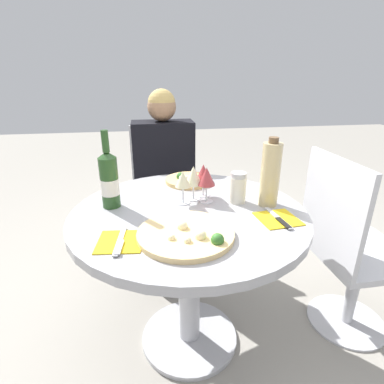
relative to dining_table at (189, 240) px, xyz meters
The scene contains 16 objects.
ground_plane 0.57m from the dining_table, ahead, with size 12.00×12.00×0.00m, color gray.
dining_table is the anchor object (origin of this frame).
chair_behind_diner 0.86m from the dining_table, 93.33° to the left, with size 0.43×0.43×0.91m.
seated_diner 0.70m from the dining_table, 94.04° to the left, with size 0.39×0.42×1.16m.
chair_empty_side 0.78m from the dining_table, ahead, with size 0.43×0.43×0.91m.
pizza_large 0.27m from the dining_table, 100.41° to the right, with size 0.34×0.34×0.05m.
pizza_small_far 0.37m from the dining_table, 81.84° to the left, with size 0.24×0.24×0.05m.
wine_bottle 0.42m from the dining_table, 164.45° to the left, with size 0.08×0.08×0.32m.
tall_carafe 0.45m from the dining_table, ahead, with size 0.08×0.08×0.29m.
sugar_shaker 0.31m from the dining_table, 12.25° to the left, with size 0.07×0.07×0.14m.
wine_glass_back_right 0.31m from the dining_table, 58.74° to the left, with size 0.07×0.07×0.15m.
wine_glass_front_right 0.28m from the dining_table, 39.88° to the left, with size 0.08×0.08×0.16m.
wine_glass_center 0.28m from the dining_table, 71.30° to the left, with size 0.08×0.08×0.15m.
wine_glass_front_left 0.26m from the dining_table, 100.82° to the left, with size 0.07×0.07×0.15m.
place_setting_left 0.38m from the dining_table, 140.48° to the right, with size 0.17×0.19×0.01m.
place_setting_right 0.39m from the dining_table, 23.48° to the right, with size 0.16×0.19×0.01m.
Camera 1 is at (-0.17, -1.12, 1.24)m, focal length 28.00 mm.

